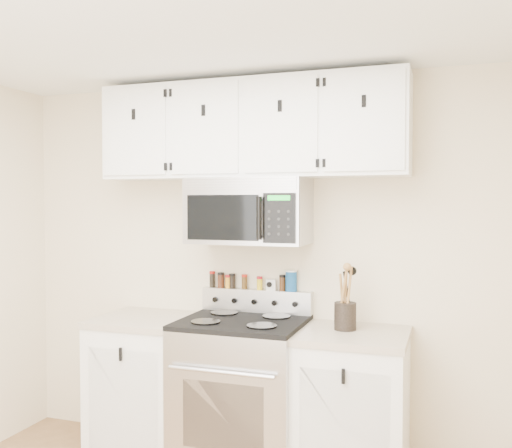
{
  "coord_description": "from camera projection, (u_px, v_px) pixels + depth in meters",
  "views": [
    {
      "loc": [
        1.23,
        -1.89,
        1.68
      ],
      "look_at": [
        0.08,
        1.45,
        1.55
      ],
      "focal_mm": 40.0,
      "sensor_mm": 36.0,
      "label": 1
    }
  ],
  "objects": [
    {
      "name": "spice_jar_3",
      "position": [
        232.0,
        281.0,
        3.88
      ],
      "size": [
        0.04,
        0.04,
        0.1
      ],
      "color": "black",
      "rests_on": "range"
    },
    {
      "name": "spice_jar_5",
      "position": [
        260.0,
        283.0,
        3.81
      ],
      "size": [
        0.04,
        0.04,
        0.09
      ],
      "color": "gold",
      "rests_on": "range"
    },
    {
      "name": "base_cabinet_right",
      "position": [
        353.0,
        409.0,
        3.37
      ],
      "size": [
        0.64,
        0.62,
        0.92
      ],
      "color": "white",
      "rests_on": "floor"
    },
    {
      "name": "spice_jar_1",
      "position": [
        221.0,
        280.0,
        3.9
      ],
      "size": [
        0.05,
        0.05,
        0.1
      ],
      "color": "#3F1D0F",
      "rests_on": "range"
    },
    {
      "name": "salt_canister",
      "position": [
        291.0,
        281.0,
        3.74
      ],
      "size": [
        0.08,
        0.08,
        0.14
      ],
      "color": "#144C8A",
      "rests_on": "range"
    },
    {
      "name": "spice_jar_2",
      "position": [
        228.0,
        281.0,
        3.88
      ],
      "size": [
        0.04,
        0.04,
        0.09
      ],
      "color": "orange",
      "rests_on": "range"
    },
    {
      "name": "back_wall",
      "position": [
        258.0,
        267.0,
        3.85
      ],
      "size": [
        3.5,
        0.01,
        2.5
      ],
      "primitive_type": "cube",
      "color": "beige",
      "rests_on": "floor"
    },
    {
      "name": "spice_jar_7",
      "position": [
        289.0,
        284.0,
        3.75
      ],
      "size": [
        0.04,
        0.04,
        0.09
      ],
      "color": "gold",
      "rests_on": "range"
    },
    {
      "name": "utensil_crock",
      "position": [
        345.0,
        314.0,
        3.41
      ],
      "size": [
        0.13,
        0.13,
        0.38
      ],
      "color": "black",
      "rests_on": "base_cabinet_right"
    },
    {
      "name": "microwave",
      "position": [
        249.0,
        211.0,
        3.65
      ],
      "size": [
        0.76,
        0.44,
        0.42
      ],
      "color": "#9E9EA3",
      "rests_on": "back_wall"
    },
    {
      "name": "range",
      "position": [
        242.0,
        393.0,
        3.58
      ],
      "size": [
        0.76,
        0.65,
        1.1
      ],
      "color": "#B7B7BA",
      "rests_on": "floor"
    },
    {
      "name": "base_cabinet_left",
      "position": [
        147.0,
        385.0,
        3.82
      ],
      "size": [
        0.64,
        0.62,
        0.92
      ],
      "color": "white",
      "rests_on": "floor"
    },
    {
      "name": "spice_jar_4",
      "position": [
        244.0,
        282.0,
        3.85
      ],
      "size": [
        0.04,
        0.04,
        0.1
      ],
      "color": "#462F10",
      "rests_on": "range"
    },
    {
      "name": "spice_jar_6",
      "position": [
        282.0,
        283.0,
        3.76
      ],
      "size": [
        0.04,
        0.04,
        0.11
      ],
      "color": "#40230F",
      "rests_on": "range"
    },
    {
      "name": "kitchen_timer",
      "position": [
        270.0,
        285.0,
        3.79
      ],
      "size": [
        0.08,
        0.07,
        0.07
      ],
      "primitive_type": "cube",
      "rotation": [
        0.0,
        0.0,
        0.41
      ],
      "color": "white",
      "rests_on": "range"
    },
    {
      "name": "upper_cabinets",
      "position": [
        250.0,
        130.0,
        3.66
      ],
      "size": [
        2.0,
        0.35,
        0.62
      ],
      "color": "white",
      "rests_on": "back_wall"
    },
    {
      "name": "spice_jar_0",
      "position": [
        212.0,
        279.0,
        3.92
      ],
      "size": [
        0.04,
        0.04,
        0.11
      ],
      "color": "black",
      "rests_on": "range"
    }
  ]
}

